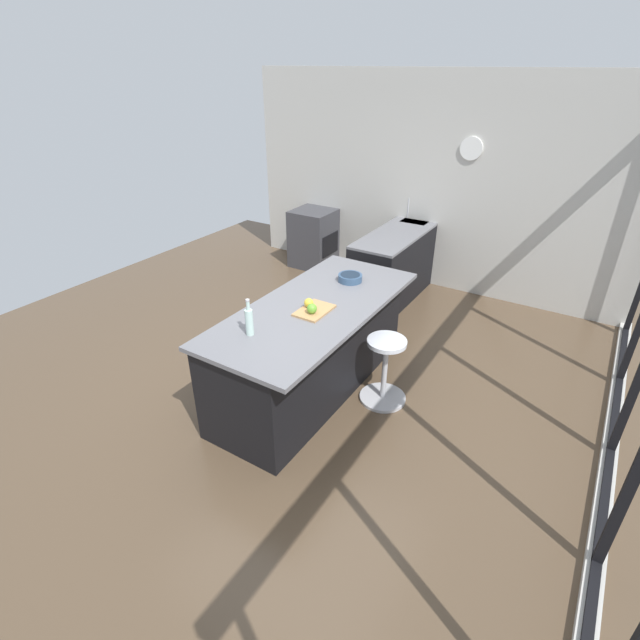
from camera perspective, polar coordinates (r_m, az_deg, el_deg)
The scene contains 11 objects.
ground_plane at distance 4.75m, azimuth -2.66°, elevation -8.00°, with size 8.15×8.15×0.00m, color brown.
interior_partition_left at distance 6.77m, azimuth 12.91°, elevation 15.75°, with size 0.15×5.38×2.79m.
sink_cabinet at distance 6.75m, azimuth 10.37°, elevation 7.62°, with size 2.38×0.60×1.18m.
oven_range at distance 7.42m, azimuth -0.78°, elevation 9.86°, with size 0.60×0.61×0.87m.
kitchen_island at distance 4.48m, azimuth -1.05°, elevation -3.23°, with size 2.31×1.01×0.92m.
stool_by_window at distance 4.44m, azimuth 7.80°, elevation -6.26°, with size 0.44×0.44×0.66m.
cutting_board at distance 4.12m, azimuth -0.69°, elevation 1.16°, with size 0.36×0.24×0.02m, color tan.
apple_yellow at distance 4.14m, azimuth -1.37°, elevation 2.10°, with size 0.08×0.08×0.08m, color gold.
apple_green at distance 4.04m, azimuth -0.98°, elevation 1.39°, with size 0.09×0.09×0.09m, color #609E2D.
water_bottle at distance 3.77m, azimuth -8.57°, elevation -0.11°, with size 0.06×0.06×0.31m.
fruit_bowl at distance 4.71m, azimuth 3.66°, elevation 5.16°, with size 0.24×0.24×0.07m.
Camera 1 is at (3.10, 2.21, 2.84)m, focal length 26.48 mm.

